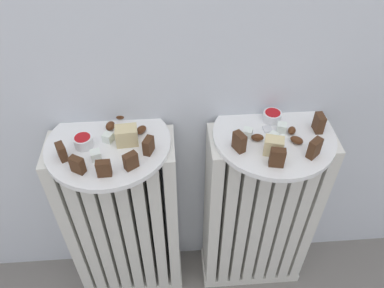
% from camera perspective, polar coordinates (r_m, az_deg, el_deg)
% --- Properties ---
extents(radiator_left, '(0.30, 0.12, 0.58)m').
position_cam_1_polar(radiator_left, '(1.08, -10.08, -11.63)').
color(radiator_left, silver).
rests_on(radiator_left, ground_plane).
extents(radiator_right, '(0.30, 0.12, 0.58)m').
position_cam_1_polar(radiator_right, '(1.09, 9.89, -10.45)').
color(radiator_right, silver).
rests_on(radiator_right, ground_plane).
extents(plate_left, '(0.28, 0.28, 0.01)m').
position_cam_1_polar(plate_left, '(0.86, -12.46, 0.05)').
color(plate_left, white).
rests_on(plate_left, radiator_left).
extents(plate_right, '(0.28, 0.28, 0.01)m').
position_cam_1_polar(plate_right, '(0.88, 12.18, 1.29)').
color(plate_right, white).
rests_on(plate_right, radiator_right).
extents(dark_cake_slice_left_0, '(0.03, 0.03, 0.04)m').
position_cam_1_polar(dark_cake_slice_left_0, '(0.83, -19.00, -1.12)').
color(dark_cake_slice_left_0, '#472B19').
rests_on(dark_cake_slice_left_0, plate_left).
extents(dark_cake_slice_left_1, '(0.03, 0.03, 0.04)m').
position_cam_1_polar(dark_cake_slice_left_1, '(0.79, -16.86, -3.03)').
color(dark_cake_slice_left_1, '#472B19').
rests_on(dark_cake_slice_left_1, plate_left).
extents(dark_cake_slice_left_2, '(0.03, 0.02, 0.04)m').
position_cam_1_polar(dark_cake_slice_left_2, '(0.77, -13.13, -3.61)').
color(dark_cake_slice_left_2, '#472B19').
rests_on(dark_cake_slice_left_2, plate_left).
extents(dark_cake_slice_left_3, '(0.03, 0.03, 0.04)m').
position_cam_1_polar(dark_cake_slice_left_3, '(0.77, -9.19, -2.53)').
color(dark_cake_slice_left_3, '#472B19').
rests_on(dark_cake_slice_left_3, plate_left).
extents(dark_cake_slice_left_4, '(0.03, 0.03, 0.04)m').
position_cam_1_polar(dark_cake_slice_left_4, '(0.80, -6.56, -0.25)').
color(dark_cake_slice_left_4, '#472B19').
rests_on(dark_cake_slice_left_4, plate_left).
extents(marble_cake_slice_left_0, '(0.05, 0.04, 0.04)m').
position_cam_1_polar(marble_cake_slice_left_0, '(0.83, -9.80, 1.25)').
color(marble_cake_slice_left_0, beige).
rests_on(marble_cake_slice_left_0, plate_left).
extents(turkish_delight_left_0, '(0.03, 0.03, 0.02)m').
position_cam_1_polar(turkish_delight_left_0, '(0.85, -12.49, 0.96)').
color(turkish_delight_left_0, white).
rests_on(turkish_delight_left_0, plate_left).
extents(turkish_delight_left_1, '(0.03, 0.03, 0.02)m').
position_cam_1_polar(turkish_delight_left_1, '(0.81, -14.28, -1.64)').
color(turkish_delight_left_1, white).
rests_on(turkish_delight_left_1, plate_left).
extents(medjool_date_left_0, '(0.03, 0.03, 0.02)m').
position_cam_1_polar(medjool_date_left_0, '(0.86, -7.65, 2.12)').
color(medjool_date_left_0, '#4C2814').
rests_on(medjool_date_left_0, plate_left).
extents(medjool_date_left_1, '(0.03, 0.03, 0.02)m').
position_cam_1_polar(medjool_date_left_1, '(0.88, -12.18, 2.68)').
color(medjool_date_left_1, '#4C2814').
rests_on(medjool_date_left_1, plate_left).
extents(medjool_date_left_2, '(0.03, 0.02, 0.02)m').
position_cam_1_polar(medjool_date_left_2, '(0.90, -10.81, 4.19)').
color(medjool_date_left_2, '#4C2814').
rests_on(medjool_date_left_2, plate_left).
extents(jam_bowl_left, '(0.04, 0.04, 0.03)m').
position_cam_1_polar(jam_bowl_left, '(0.85, -16.03, 0.43)').
color(jam_bowl_left, white).
rests_on(jam_bowl_left, plate_left).
extents(dark_cake_slice_right_0, '(0.03, 0.03, 0.04)m').
position_cam_1_polar(dark_cake_slice_right_0, '(0.81, 7.11, 0.32)').
color(dark_cake_slice_right_0, '#472B19').
rests_on(dark_cake_slice_right_0, plate_right).
extents(dark_cake_slice_right_1, '(0.03, 0.02, 0.04)m').
position_cam_1_polar(dark_cake_slice_right_1, '(0.79, 12.70, -2.01)').
color(dark_cake_slice_right_1, '#472B19').
rests_on(dark_cake_slice_right_1, plate_right).
extents(dark_cake_slice_right_2, '(0.03, 0.03, 0.04)m').
position_cam_1_polar(dark_cake_slice_right_2, '(0.83, 17.94, -0.60)').
color(dark_cake_slice_right_2, '#472B19').
rests_on(dark_cake_slice_right_2, plate_right).
extents(dark_cake_slice_right_3, '(0.02, 0.03, 0.04)m').
position_cam_1_polar(dark_cake_slice_right_3, '(0.89, 18.55, 3.01)').
color(dark_cake_slice_right_3, '#472B19').
rests_on(dark_cake_slice_right_3, plate_right).
extents(marble_cake_slice_right_0, '(0.05, 0.04, 0.04)m').
position_cam_1_polar(marble_cake_slice_right_0, '(0.81, 12.18, -0.31)').
color(marble_cake_slice_right_0, beige).
rests_on(marble_cake_slice_right_0, plate_right).
extents(turkish_delight_right_0, '(0.03, 0.03, 0.02)m').
position_cam_1_polar(turkish_delight_right_0, '(0.85, 12.13, 1.07)').
color(turkish_delight_right_0, white).
rests_on(turkish_delight_right_0, plate_right).
extents(turkish_delight_right_1, '(0.03, 0.03, 0.02)m').
position_cam_1_polar(turkish_delight_right_1, '(0.88, 13.33, 2.42)').
color(turkish_delight_right_1, white).
rests_on(turkish_delight_right_1, plate_right).
extents(turkish_delight_right_2, '(0.03, 0.03, 0.02)m').
position_cam_1_polar(turkish_delight_right_2, '(0.85, 8.35, 1.66)').
color(turkish_delight_right_2, white).
rests_on(turkish_delight_right_2, plate_right).
extents(medjool_date_right_0, '(0.03, 0.02, 0.02)m').
position_cam_1_polar(medjool_date_right_0, '(0.84, 9.80, 0.98)').
color(medjool_date_right_0, '#4C2814').
rests_on(medjool_date_right_0, plate_right).
extents(medjool_date_right_1, '(0.02, 0.03, 0.02)m').
position_cam_1_polar(medjool_date_right_1, '(0.88, 14.78, 1.98)').
color(medjool_date_right_1, '#4C2814').
rests_on(medjool_date_right_1, plate_right).
extents(medjool_date_right_2, '(0.03, 0.03, 0.01)m').
position_cam_1_polar(medjool_date_right_2, '(0.86, 15.46, 0.57)').
color(medjool_date_right_2, '#4C2814').
rests_on(medjool_date_right_2, plate_right).
extents(jam_bowl_right, '(0.04, 0.04, 0.02)m').
position_cam_1_polar(jam_bowl_right, '(0.90, 11.97, 4.17)').
color(jam_bowl_right, white).
rests_on(jam_bowl_right, plate_right).
extents(fork, '(0.02, 0.09, 0.00)m').
position_cam_1_polar(fork, '(0.86, 11.76, 1.17)').
color(fork, silver).
rests_on(fork, plate_right).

